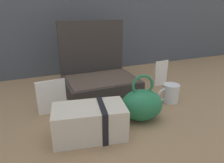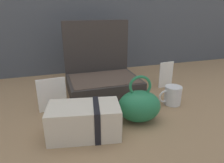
{
  "view_description": "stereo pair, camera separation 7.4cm",
  "coord_description": "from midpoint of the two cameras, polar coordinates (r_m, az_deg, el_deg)",
  "views": [
    {
      "loc": [
        -0.32,
        -0.8,
        0.43
      ],
      "look_at": [
        0.0,
        -0.02,
        0.12
      ],
      "focal_mm": 31.86,
      "sensor_mm": 36.0,
      "label": 1
    },
    {
      "loc": [
        -0.25,
        -0.82,
        0.43
      ],
      "look_at": [
        0.0,
        -0.02,
        0.12
      ],
      "focal_mm": 31.86,
      "sensor_mm": 36.0,
      "label": 2
    }
  ],
  "objects": [
    {
      "name": "cream_toiletry_bag",
      "position": [
        0.72,
        -4.75,
        -11.13
      ],
      "size": [
        0.27,
        0.18,
        0.12
      ],
      "color": "beige",
      "rests_on": "ground_plane"
    },
    {
      "name": "teal_pouch_handbag",
      "position": [
        0.81,
        10.41,
        -6.87
      ],
      "size": [
        0.19,
        0.16,
        0.19
      ],
      "color": "#237247",
      "rests_on": "ground_plane"
    },
    {
      "name": "ground_plane",
      "position": [
        0.96,
        1.58,
        -6.42
      ],
      "size": [
        6.0,
        6.0,
        0.0
      ],
      "primitive_type": "plane",
      "color": "#8C6D4C"
    },
    {
      "name": "poster_card_right",
      "position": [
        1.18,
        16.96,
        1.84
      ],
      "size": [
        0.09,
        0.01,
        0.15
      ],
      "primitive_type": "cube",
      "rotation": [
        0.0,
        0.0,
        0.08
      ],
      "color": "white",
      "rests_on": "ground_plane"
    },
    {
      "name": "open_suitcase",
      "position": [
        1.09,
        -1.05,
        1.62
      ],
      "size": [
        0.37,
        0.29,
        0.37
      ],
      "color": "#332D2B",
      "rests_on": "ground_plane"
    },
    {
      "name": "coffee_mug",
      "position": [
        0.99,
        18.97,
        -3.81
      ],
      "size": [
        0.11,
        0.08,
        0.09
      ],
      "color": "silver",
      "rests_on": "ground_plane"
    },
    {
      "name": "info_card_left",
      "position": [
        0.9,
        -14.6,
        -3.74
      ],
      "size": [
        0.12,
        0.01,
        0.15
      ],
      "primitive_type": "cube",
      "rotation": [
        0.0,
        0.0,
        0.07
      ],
      "color": "white",
      "rests_on": "ground_plane"
    }
  ]
}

